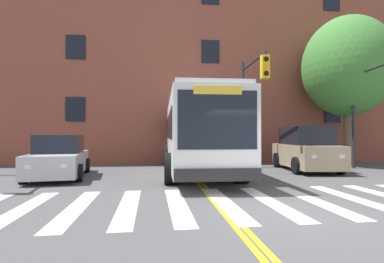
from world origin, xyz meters
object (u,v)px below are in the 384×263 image
car_silver_near_lane (59,158)px  car_red_behind_bus (169,143)px  car_tan_far_lane (305,149)px  traffic_light_near_corner (372,96)px  street_tree_curbside_large (347,67)px  traffic_light_overhead (251,92)px  city_bus (196,132)px

car_silver_near_lane → car_red_behind_bus: (4.90, 11.14, 0.29)m
car_tan_far_lane → traffic_light_near_corner: traffic_light_near_corner is taller
car_silver_near_lane → car_red_behind_bus: 12.17m
car_tan_far_lane → street_tree_curbside_large: size_ratio=0.58×
traffic_light_overhead → street_tree_curbside_large: street_tree_curbside_large is taller
street_tree_curbside_large → car_red_behind_bus: bearing=139.6°
car_red_behind_bus → street_tree_curbside_large: street_tree_curbside_large is taller
street_tree_curbside_large → car_tan_far_lane: bearing=-152.6°
city_bus → traffic_light_near_corner: 8.39m
car_silver_near_lane → street_tree_curbside_large: bearing=11.3°
city_bus → car_red_behind_bus: bearing=94.8°
car_tan_far_lane → traffic_light_near_corner: (2.75, -1.06, 2.53)m
car_silver_near_lane → traffic_light_overhead: 9.13m
car_tan_far_lane → traffic_light_near_corner: size_ratio=0.92×
car_silver_near_lane → traffic_light_near_corner: 14.15m
traffic_light_near_corner → traffic_light_overhead: bearing=165.8°
city_bus → traffic_light_overhead: bearing=4.9°
car_silver_near_lane → street_tree_curbside_large: street_tree_curbside_large is taller
car_silver_near_lane → traffic_light_near_corner: traffic_light_near_corner is taller
car_silver_near_lane → car_red_behind_bus: bearing=66.3°
car_tan_far_lane → city_bus: bearing=179.3°
city_bus → street_tree_curbside_large: (8.84, 1.72, 3.72)m
car_tan_far_lane → traffic_light_overhead: traffic_light_overhead is taller
car_red_behind_bus → street_tree_curbside_large: (9.68, -8.22, 4.48)m
city_bus → traffic_light_overhead: 3.40m
car_silver_near_lane → traffic_light_near_corner: (13.87, 0.07, 2.77)m
city_bus → street_tree_curbside_large: bearing=11.0°
car_silver_near_lane → traffic_light_overhead: (8.50, 1.43, 3.02)m
street_tree_curbside_large → traffic_light_near_corner: bearing=-103.8°
car_tan_far_lane → car_red_behind_bus: 11.79m
car_tan_far_lane → traffic_light_near_corner: 3.89m
city_bus → car_red_behind_bus: city_bus is taller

